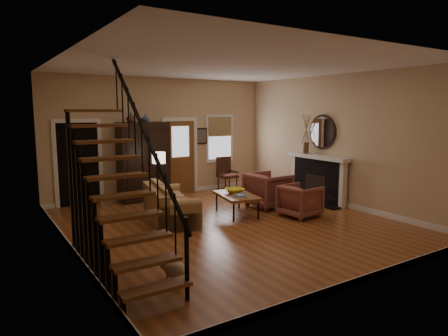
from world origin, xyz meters
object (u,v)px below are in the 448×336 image
armoire (144,162)px  armchair_right (268,190)px  armchair_left (300,201)px  floor_lamp (159,181)px  sofa (170,204)px  side_chair (228,174)px  coffee_table (237,204)px

armoire → armchair_right: armoire is taller
armchair_left → floor_lamp: bearing=39.6°
sofa → side_chair: bearing=47.6°
sofa → armchair_left: bearing=-14.2°
floor_lamp → coffee_table: bearing=-49.3°
coffee_table → side_chair: bearing=61.4°
floor_lamp → side_chair: (2.59, 0.92, -0.19)m
floor_lamp → side_chair: 2.75m
sofa → coffee_table: size_ratio=1.57×
armoire → coffee_table: 2.99m
coffee_table → armchair_left: bearing=-38.6°
coffee_table → side_chair: side_chair is taller
sofa → floor_lamp: floor_lamp is taller
armoire → armchair_left: size_ratio=2.61×
sofa → armchair_left: sofa is taller
armchair_left → coffee_table: bearing=45.7°
armchair_left → floor_lamp: (-2.41, 2.39, 0.33)m
floor_lamp → side_chair: bearing=19.5°
coffee_table → side_chair: 2.75m
armoire → floor_lamp: (-0.04, -1.12, -0.35)m
armoire → side_chair: armoire is taller
sofa → coffee_table: (1.50, -0.39, -0.13)m
side_chair → floor_lamp: bearing=-160.5°
armchair_right → side_chair: size_ratio=0.94×
armoire → floor_lamp: 1.17m
armoire → floor_lamp: size_ratio=1.50×
armoire → armchair_right: 3.41m
side_chair → armchair_left: bearing=-93.1°
armoire → armchair_left: armoire is taller
armchair_left → side_chair: side_chair is taller
floor_lamp → armchair_left: bearing=-44.7°
armchair_left → armchair_right: bearing=-3.3°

